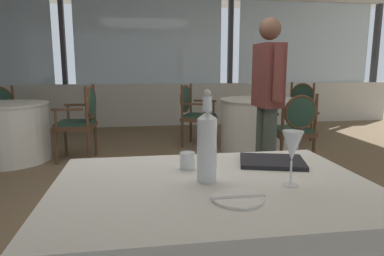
{
  "coord_description": "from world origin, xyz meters",
  "views": [
    {
      "loc": [
        -0.24,
        -2.74,
        1.21
      ],
      "look_at": [
        0.0,
        -1.18,
        0.92
      ],
      "focal_mm": 32.3,
      "sensor_mm": 36.0,
      "label": 1
    }
  ],
  "objects_px": {
    "water_tumbler": "(187,160)",
    "dining_chair_1_2": "(298,107)",
    "water_bottle": "(207,144)",
    "dining_chair_0_2": "(0,111)",
    "dining_chair_1_1": "(294,125)",
    "dining_chair_0_1": "(82,117)",
    "diner_person_0": "(268,93)",
    "side_plate": "(238,199)",
    "menu_book": "(272,161)",
    "dining_chair_1_0": "(194,110)",
    "wine_glass": "(292,147)"
  },
  "relations": [
    {
      "from": "water_tumbler",
      "to": "dining_chair_0_2",
      "type": "height_order",
      "value": "dining_chair_0_2"
    },
    {
      "from": "dining_chair_0_2",
      "to": "dining_chair_1_2",
      "type": "xyz_separation_m",
      "value": [
        4.59,
        -0.24,
        0.01
      ]
    },
    {
      "from": "dining_chair_0_1",
      "to": "diner_person_0",
      "type": "distance_m",
      "value": 2.38
    },
    {
      "from": "wine_glass",
      "to": "dining_chair_1_0",
      "type": "height_order",
      "value": "wine_glass"
    },
    {
      "from": "wine_glass",
      "to": "dining_chair_1_1",
      "type": "distance_m",
      "value": 2.76
    },
    {
      "from": "diner_person_0",
      "to": "dining_chair_1_0",
      "type": "bearing_deg",
      "value": 100.44
    },
    {
      "from": "side_plate",
      "to": "water_bottle",
      "type": "xyz_separation_m",
      "value": [
        -0.07,
        0.22,
        0.15
      ]
    },
    {
      "from": "side_plate",
      "to": "dining_chair_0_2",
      "type": "relative_size",
      "value": 0.2
    },
    {
      "from": "dining_chair_1_0",
      "to": "water_bottle",
      "type": "bearing_deg",
      "value": -71.33
    },
    {
      "from": "dining_chair_1_0",
      "to": "dining_chair_1_2",
      "type": "xyz_separation_m",
      "value": [
        1.73,
        0.09,
        0.0
      ]
    },
    {
      "from": "wine_glass",
      "to": "water_bottle",
      "type": "bearing_deg",
      "value": 160.77
    },
    {
      "from": "water_tumbler",
      "to": "dining_chair_1_2",
      "type": "xyz_separation_m",
      "value": [
        2.33,
        3.72,
        -0.24
      ]
    },
    {
      "from": "wine_glass",
      "to": "dining_chair_0_2",
      "type": "height_order",
      "value": "wine_glass"
    },
    {
      "from": "water_bottle",
      "to": "menu_book",
      "type": "xyz_separation_m",
      "value": [
        0.36,
        0.2,
        -0.14
      ]
    },
    {
      "from": "dining_chair_1_0",
      "to": "side_plate",
      "type": "bearing_deg",
      "value": -69.92
    },
    {
      "from": "water_bottle",
      "to": "dining_chair_0_2",
      "type": "height_order",
      "value": "water_bottle"
    },
    {
      "from": "water_bottle",
      "to": "diner_person_0",
      "type": "height_order",
      "value": "diner_person_0"
    },
    {
      "from": "side_plate",
      "to": "dining_chair_0_1",
      "type": "distance_m",
      "value": 3.57
    },
    {
      "from": "side_plate",
      "to": "diner_person_0",
      "type": "relative_size",
      "value": 0.11
    },
    {
      "from": "dining_chair_0_1",
      "to": "dining_chair_1_0",
      "type": "xyz_separation_m",
      "value": [
        1.54,
        0.62,
        -0.03
      ]
    },
    {
      "from": "dining_chair_0_1",
      "to": "dining_chair_1_2",
      "type": "bearing_deg",
      "value": -161.77
    },
    {
      "from": "dining_chair_1_2",
      "to": "side_plate",
      "type": "bearing_deg",
      "value": 28.72
    },
    {
      "from": "dining_chair_0_1",
      "to": "dining_chair_0_2",
      "type": "bearing_deg",
      "value": -29.91
    },
    {
      "from": "dining_chair_0_1",
      "to": "water_bottle",
      "type": "bearing_deg",
      "value": 113.13
    },
    {
      "from": "dining_chair_0_2",
      "to": "diner_person_0",
      "type": "relative_size",
      "value": 0.55
    },
    {
      "from": "water_bottle",
      "to": "dining_chair_1_1",
      "type": "relative_size",
      "value": 0.42
    },
    {
      "from": "water_bottle",
      "to": "dining_chair_1_2",
      "type": "xyz_separation_m",
      "value": [
        2.28,
        3.9,
        -0.35
      ]
    },
    {
      "from": "wine_glass",
      "to": "dining_chair_1_2",
      "type": "xyz_separation_m",
      "value": [
        1.96,
        4.01,
        -0.36
      ]
    },
    {
      "from": "water_tumbler",
      "to": "dining_chair_1_1",
      "type": "relative_size",
      "value": 0.09
    },
    {
      "from": "menu_book",
      "to": "dining_chair_0_1",
      "type": "relative_size",
      "value": 0.31
    },
    {
      "from": "dining_chair_1_1",
      "to": "dining_chair_1_2",
      "type": "bearing_deg",
      "value": -30.12
    },
    {
      "from": "dining_chair_0_1",
      "to": "diner_person_0",
      "type": "bearing_deg",
      "value": 152.68
    },
    {
      "from": "water_bottle",
      "to": "dining_chair_0_2",
      "type": "relative_size",
      "value": 0.41
    },
    {
      "from": "dining_chair_1_0",
      "to": "diner_person_0",
      "type": "height_order",
      "value": "diner_person_0"
    },
    {
      "from": "dining_chair_0_2",
      "to": "dining_chair_1_2",
      "type": "bearing_deg",
      "value": 62.87
    },
    {
      "from": "water_tumbler",
      "to": "dining_chair_1_2",
      "type": "bearing_deg",
      "value": 57.92
    },
    {
      "from": "menu_book",
      "to": "dining_chair_1_0",
      "type": "bearing_deg",
      "value": 102.86
    },
    {
      "from": "side_plate",
      "to": "dining_chair_1_1",
      "type": "height_order",
      "value": "dining_chair_1_1"
    },
    {
      "from": "side_plate",
      "to": "dining_chair_1_2",
      "type": "distance_m",
      "value": 4.68
    },
    {
      "from": "water_bottle",
      "to": "side_plate",
      "type": "bearing_deg",
      "value": -72.8
    },
    {
      "from": "water_bottle",
      "to": "dining_chair_1_0",
      "type": "distance_m",
      "value": 3.86
    },
    {
      "from": "water_bottle",
      "to": "dining_chair_1_2",
      "type": "distance_m",
      "value": 4.53
    },
    {
      "from": "dining_chair_0_1",
      "to": "menu_book",
      "type": "bearing_deg",
      "value": 120.2
    },
    {
      "from": "dining_chair_0_1",
      "to": "diner_person_0",
      "type": "height_order",
      "value": "diner_person_0"
    },
    {
      "from": "water_tumbler",
      "to": "dining_chair_1_0",
      "type": "height_order",
      "value": "dining_chair_1_0"
    },
    {
      "from": "dining_chair_1_2",
      "to": "dining_chair_1_0",
      "type": "bearing_deg",
      "value": -29.99
    },
    {
      "from": "wine_glass",
      "to": "diner_person_0",
      "type": "distance_m",
      "value": 2.11
    },
    {
      "from": "wine_glass",
      "to": "menu_book",
      "type": "distance_m",
      "value": 0.34
    },
    {
      "from": "dining_chair_0_1",
      "to": "wine_glass",
      "type": "bearing_deg",
      "value": 117.48
    },
    {
      "from": "water_tumbler",
      "to": "diner_person_0",
      "type": "height_order",
      "value": "diner_person_0"
    }
  ]
}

